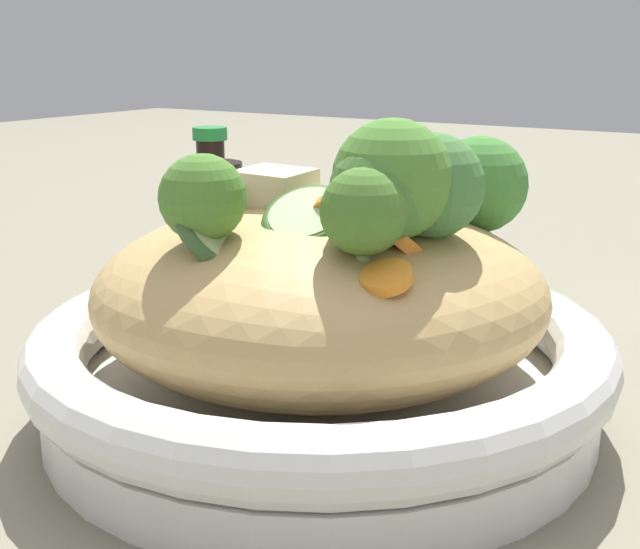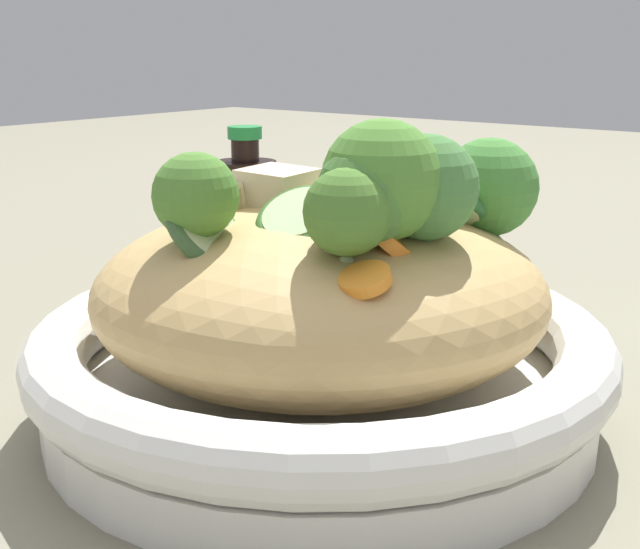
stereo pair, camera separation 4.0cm
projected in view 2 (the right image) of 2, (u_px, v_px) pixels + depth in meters
name	position (u px, v px, depth m)	size (l,w,h in m)	color
ground_plane	(320.00, 414.00, 0.42)	(3.00, 3.00, 0.00)	gray
serving_bowl	(320.00, 363.00, 0.41)	(0.28, 0.28, 0.05)	white
noodle_heap	(320.00, 291.00, 0.40)	(0.22, 0.22, 0.09)	tan
broccoli_florets	(396.00, 191.00, 0.36)	(0.19, 0.13, 0.07)	#98AF6B
carrot_coins	(352.00, 223.00, 0.38)	(0.15, 0.15, 0.03)	orange
zucchini_slices	(319.00, 214.00, 0.38)	(0.15, 0.11, 0.04)	beige
chicken_chunks	(247.00, 197.00, 0.41)	(0.05, 0.07, 0.03)	beige
soy_sauce_bottle	(247.00, 216.00, 0.64)	(0.05, 0.05, 0.12)	black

